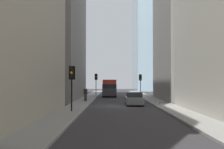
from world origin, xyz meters
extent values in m
plane|color=#302D30|center=(0.00, 0.00, 0.00)|extent=(135.00, 135.00, 0.00)
cube|color=gray|center=(0.00, 4.50, 0.07)|extent=(90.00, 2.20, 0.14)
cube|color=gray|center=(0.00, -4.50, 0.07)|extent=(90.00, 2.20, 0.14)
cube|color=gray|center=(9.19, -10.60, 11.27)|extent=(14.26, 10.00, 22.55)
cube|color=gray|center=(11.63, 10.60, 10.92)|extent=(18.41, 10.00, 21.83)
cube|color=red|center=(19.33, 1.40, 1.54)|extent=(4.60, 2.25, 2.60)
cube|color=#38383D|center=(16.13, 1.40, 1.19)|extent=(1.90, 2.25, 1.90)
cube|color=black|center=(16.13, 1.40, 1.79)|extent=(1.92, 2.09, 0.64)
cylinder|color=black|center=(16.13, 0.41, 0.44)|extent=(0.88, 0.28, 0.88)
cylinder|color=black|center=(16.13, 2.38, 0.44)|extent=(0.88, 0.28, 0.88)
cylinder|color=black|center=(20.73, 0.41, 0.44)|extent=(0.88, 0.28, 0.88)
cylinder|color=black|center=(20.73, 2.38, 0.44)|extent=(0.88, 0.28, 0.88)
cube|color=slate|center=(1.10, -1.40, 0.53)|extent=(4.30, 1.78, 0.70)
cube|color=black|center=(0.90, -1.40, 1.15)|extent=(2.10, 1.58, 0.54)
cylinder|color=black|center=(2.45, -2.18, 0.32)|extent=(0.64, 0.22, 0.64)
cylinder|color=black|center=(2.45, -0.62, 0.32)|extent=(0.64, 0.22, 0.64)
cylinder|color=black|center=(-0.25, -2.18, 0.32)|extent=(0.64, 0.22, 0.64)
cylinder|color=black|center=(-0.25, -0.62, 0.32)|extent=(0.64, 0.22, 0.64)
cylinder|color=black|center=(-6.56, 4.26, 1.48)|extent=(0.12, 0.12, 2.67)
cube|color=black|center=(-6.56, 4.26, 3.26)|extent=(0.28, 0.32, 0.90)
cube|color=black|center=(-6.41, 4.26, 3.26)|extent=(0.03, 0.52, 1.10)
sphere|color=black|center=(-6.72, 4.26, 3.56)|extent=(0.20, 0.20, 0.20)
sphere|color=orange|center=(-6.72, 4.26, 3.26)|extent=(0.20, 0.20, 0.20)
sphere|color=black|center=(-6.72, 4.26, 2.96)|extent=(0.20, 0.20, 0.20)
cylinder|color=black|center=(22.30, 3.90, 1.55)|extent=(0.12, 0.12, 2.81)
cube|color=black|center=(22.30, 3.90, 3.40)|extent=(0.28, 0.32, 0.90)
cube|color=black|center=(22.45, 3.90, 3.40)|extent=(0.03, 0.52, 1.10)
sphere|color=black|center=(22.14, 3.90, 3.70)|extent=(0.20, 0.20, 0.20)
sphere|color=orange|center=(22.14, 3.90, 3.40)|extent=(0.20, 0.20, 0.20)
sphere|color=black|center=(22.14, 3.90, 3.10)|extent=(0.20, 0.20, 0.20)
cylinder|color=black|center=(21.00, -4.05, 1.48)|extent=(0.12, 0.12, 2.68)
cube|color=black|center=(21.00, -4.05, 3.27)|extent=(0.28, 0.32, 0.90)
cube|color=black|center=(21.15, -4.05, 3.27)|extent=(0.03, 0.52, 1.10)
sphere|color=black|center=(20.84, -4.05, 3.57)|extent=(0.20, 0.20, 0.20)
sphere|color=black|center=(20.84, -4.05, 3.27)|extent=(0.20, 0.20, 0.20)
sphere|color=green|center=(20.84, -4.05, 2.97)|extent=(0.20, 0.20, 0.20)
cylinder|color=#33333D|center=(5.63, 4.17, 0.59)|extent=(0.16, 0.16, 0.89)
cylinder|color=#33333D|center=(5.63, 4.34, 0.59)|extent=(0.16, 0.16, 0.89)
cube|color=#232328|center=(5.63, 4.26, 1.33)|extent=(0.26, 0.44, 0.60)
sphere|color=beige|center=(5.63, 4.26, 1.79)|extent=(0.22, 0.22, 0.22)
cylinder|color=brown|center=(0.06, -3.96, 0.24)|extent=(0.07, 0.07, 0.20)
cylinder|color=brown|center=(0.06, -3.96, 0.38)|extent=(0.03, 0.03, 0.07)
camera|label=1|loc=(-29.88, 0.97, 2.56)|focal=46.10mm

